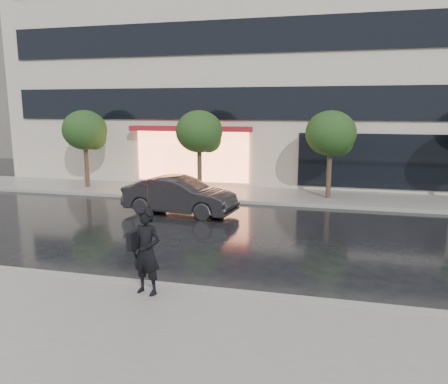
% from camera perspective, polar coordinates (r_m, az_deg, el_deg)
% --- Properties ---
extents(ground, '(120.00, 120.00, 0.00)m').
position_cam_1_polar(ground, '(10.97, -3.48, -10.86)').
color(ground, black).
rests_on(ground, ground).
extents(sidewalk_near, '(60.00, 4.50, 0.12)m').
position_cam_1_polar(sidewalk_near, '(8.20, -10.63, -18.49)').
color(sidewalk_near, slate).
rests_on(sidewalk_near, ground).
extents(sidewalk_far, '(60.00, 3.50, 0.12)m').
position_cam_1_polar(sidewalk_far, '(20.59, 5.03, -0.39)').
color(sidewalk_far, slate).
rests_on(sidewalk_far, ground).
extents(curb_near, '(60.00, 0.25, 0.14)m').
position_cam_1_polar(curb_near, '(10.06, -5.22, -12.51)').
color(curb_near, gray).
rests_on(curb_near, ground).
extents(curb_far, '(60.00, 0.25, 0.14)m').
position_cam_1_polar(curb_far, '(18.90, 4.21, -1.36)').
color(curb_far, gray).
rests_on(curb_far, ground).
extents(office_building, '(30.00, 12.76, 18.00)m').
position_cam_1_polar(office_building, '(28.30, 7.95, 20.81)').
color(office_building, '#B3A798').
rests_on(office_building, ground).
extents(tree_far_west, '(2.20, 2.20, 3.99)m').
position_cam_1_polar(tree_far_west, '(23.14, -17.56, 7.53)').
color(tree_far_west, '#33261C').
rests_on(tree_far_west, ground).
extents(tree_mid_west, '(2.20, 2.20, 3.99)m').
position_cam_1_polar(tree_mid_west, '(20.67, -3.08, 7.68)').
color(tree_mid_west, '#33261C').
rests_on(tree_mid_west, ground).
extents(tree_mid_east, '(2.20, 2.20, 3.99)m').
position_cam_1_polar(tree_mid_east, '(19.78, 13.93, 7.24)').
color(tree_mid_east, '#33261C').
rests_on(tree_mid_east, ground).
extents(parked_car, '(4.58, 2.08, 1.46)m').
position_cam_1_polar(parked_car, '(17.03, -5.80, -0.47)').
color(parked_car, black).
rests_on(parked_car, ground).
extents(pedestrian_with_umbrella, '(1.08, 1.09, 2.52)m').
position_cam_1_polar(pedestrian_with_umbrella, '(9.31, -10.08, -4.05)').
color(pedestrian_with_umbrella, black).
rests_on(pedestrian_with_umbrella, sidewalk_near).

